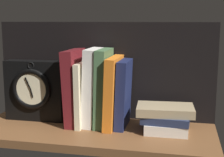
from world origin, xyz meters
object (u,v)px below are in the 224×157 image
Objects in this scene: book_green_romantic at (103,88)px; framed_clock at (35,90)px; book_stack_side at (166,118)px; book_navy_bierce at (124,94)px; book_orange_pandolfini at (113,92)px; book_white_catcher at (93,87)px; book_maroon_dawkins at (75,87)px; book_cream_twain at (84,93)px.

framed_clock is (-24.52, 0.20, -2.05)cm from book_green_romantic.
book_stack_side is at bearing -3.54° from framed_clock.
book_orange_pandolfini is at bearing 180.00° from book_navy_bierce.
book_white_catcher is 1.00× the size of book_green_romantic.
book_maroon_dawkins is 3.62cm from book_cream_twain.
book_white_catcher reaches higher than book_cream_twain.
book_cream_twain is 17.82cm from framed_clock.
book_green_romantic is at bearing 180.00° from book_orange_pandolfini.
book_white_catcher is at bearing -0.55° from framed_clock.
book_white_catcher is at bearing 180.00° from book_orange_pandolfini.
book_cream_twain is 0.83× the size of book_green_romantic.
book_orange_pandolfini is 3.36cm from book_navy_bierce.
book_green_romantic reaches higher than framed_clock.
book_orange_pandolfini is 27.90cm from framed_clock.
book_orange_pandolfini is (7.06, 0.00, -1.27)cm from book_white_catcher.
book_maroon_dawkins is at bearing 180.00° from book_navy_bierce.
book_cream_twain is at bearing 180.00° from book_green_romantic.
framed_clock is 45.58cm from book_stack_side.
framed_clock is at bearing 179.45° from book_white_catcher.
framed_clock is at bearing 176.46° from book_stack_side.
book_white_catcher is (3.01, 0.00, 2.18)cm from book_cream_twain.
book_orange_pandolfini is (10.06, 0.00, 0.91)cm from book_cream_twain.
book_maroon_dawkins is at bearing 180.00° from book_green_romantic.
framed_clock is (-27.88, 0.20, -0.84)cm from book_orange_pandolfini.
book_green_romantic is 22.28cm from book_stack_side.
book_maroon_dawkins reaches higher than framed_clock.
book_cream_twain is 10.10cm from book_orange_pandolfini.
framed_clock is (-31.21, 0.20, -0.35)cm from book_navy_bierce.
book_maroon_dawkins reaches higher than book_stack_side.
book_green_romantic is at bearing 0.00° from book_maroon_dawkins.
book_maroon_dawkins is at bearing 180.00° from book_cream_twain.
book_green_romantic is (9.77, 0.00, 0.20)cm from book_maroon_dawkins.
book_green_romantic is 3.57cm from book_orange_pandolfini.
book_green_romantic is 1.22× the size of framed_clock.
book_green_romantic is at bearing 0.00° from book_cream_twain.
book_cream_twain is 13.39cm from book_navy_bierce.
book_navy_bierce is at bearing 169.42° from book_stack_side.
book_navy_bierce is at bearing 0.00° from book_orange_pandolfini.
book_navy_bierce is 31.21cm from framed_clock.
book_stack_side is at bearing -5.43° from book_cream_twain.
book_cream_twain reaches higher than book_stack_side.
book_navy_bierce is 1.05× the size of framed_clock.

